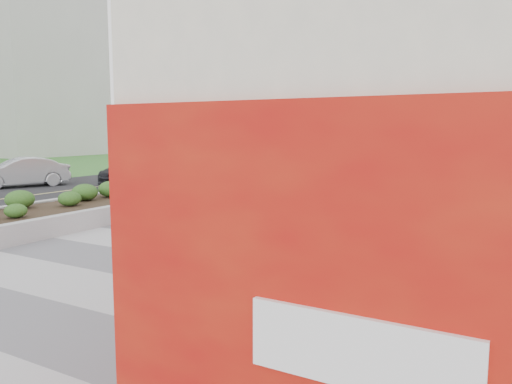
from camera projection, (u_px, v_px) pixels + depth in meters
ground at (81, 291)px, 8.75m from camera, size 160.00×160.00×0.00m
walkway at (186, 254)px, 11.33m from camera, size 8.00×36.00×0.01m
planter at (131, 198)px, 17.43m from camera, size 3.00×18.00×0.90m
street at (14, 197)px, 20.68m from camera, size 10.00×40.00×0.00m
traffic_signal_near at (243, 130)px, 27.04m from camera, size 0.33×0.28×4.20m
traffic_signal_far at (113, 130)px, 31.13m from camera, size 0.33×0.28×4.20m
distant_bldg_west_a at (10, 55)px, 55.34m from camera, size 18.00×12.00×22.00m
distant_bldg_north_l at (428, 66)px, 57.36m from camera, size 16.00×12.00×20.00m
manhole_cover at (204, 256)px, 11.09m from camera, size 0.44×0.44×0.01m
skateboarder at (337, 189)px, 17.48m from camera, size 0.52×0.74×1.44m
car_silver at (21, 172)px, 24.46m from camera, size 3.18×4.65×1.45m
car_dark at (131, 170)px, 26.39m from camera, size 3.53×5.13×1.38m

